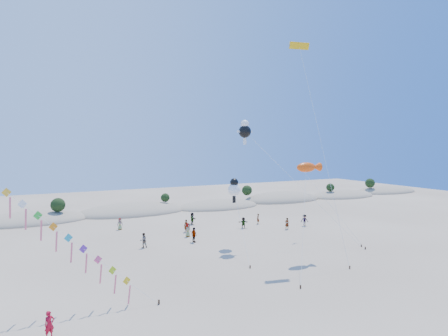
# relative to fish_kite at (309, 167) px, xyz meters

# --- Properties ---
(ground) EXTENTS (160.00, 160.00, 0.00)m
(ground) POSITION_rel_fish_kite_xyz_m (-11.15, -11.43, -9.46)
(ground) COLOR gray
(ground) RESTS_ON ground
(dune_ridge) EXTENTS (145.30, 11.49, 5.57)m
(dune_ridge) POSITION_rel_fish_kite_xyz_m (-10.09, 33.71, -9.35)
(dune_ridge) COLOR gray
(dune_ridge) RESTS_ON ground
(fish_kite) EXTENTS (8.13, 7.83, 10.01)m
(fish_kite) POSITION_rel_fish_kite_xyz_m (0.00, 0.00, 0.00)
(fish_kite) COLOR #3F2D1E
(fish_kite) RESTS_ON ground
(cartoon_kite_low) EXTENTS (3.44, 9.07, 7.94)m
(cartoon_kite_low) POSITION_rel_fish_kite_xyz_m (-5.10, 7.26, -2.73)
(cartoon_kite_low) COLOR #3F2D1E
(cartoon_kite_low) RESTS_ON ground
(cartoon_kite_high) EXTENTS (12.29, 8.54, 14.82)m
(cartoon_kite_high) POSITION_rel_fish_kite_xyz_m (-3.51, 7.51, 4.12)
(cartoon_kite_high) COLOR #3F2D1E
(cartoon_kite_high) RESTS_ON ground
(parafoil_kite) EXTENTS (2.28, 7.98, 23.05)m
(parafoil_kite) POSITION_rel_fish_kite_xyz_m (0.18, 1.93, 12.71)
(parafoil_kite) COLOR #3F2D1E
(parafoil_kite) RESTS_ON ground
(dark_kite) EXTENTS (3.30, 8.59, 9.47)m
(dark_kite) POSITION_rel_fish_kite_xyz_m (5.25, 5.12, -2.75)
(dark_kite) COLOR #3F2D1E
(dark_kite) RESTS_ON ground
(flyer_foreground) EXTENTS (0.72, 0.62, 1.67)m
(flyer_foreground) POSITION_rel_fish_kite_xyz_m (-25.34, -6.72, -8.63)
(flyer_foreground) COLOR #A90D22
(flyer_foreground) RESTS_ON ground
(beachgoers) EXTENTS (25.71, 11.85, 1.83)m
(beachgoers) POSITION_rel_fish_kite_xyz_m (-4.64, 14.68, -8.61)
(beachgoers) COLOR slate
(beachgoers) RESTS_ON ground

